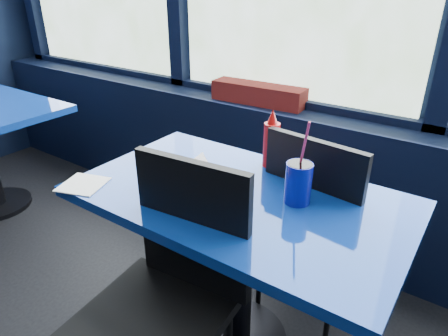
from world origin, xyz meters
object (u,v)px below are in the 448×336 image
(chair_near_back, at_px, (315,218))
(food_basket, at_px, (192,183))
(chair_near_front, at_px, (168,286))
(ketchup_bottle, at_px, (271,141))
(planter_box, at_px, (258,94))
(soda_cup, at_px, (298,182))
(near_table, at_px, (238,235))

(chair_near_back, distance_m, food_basket, 0.58)
(chair_near_front, height_order, food_basket, chair_near_front)
(ketchup_bottle, bearing_deg, chair_near_back, 12.68)
(chair_near_back, relative_size, planter_box, 1.71)
(planter_box, distance_m, food_basket, 1.00)
(food_basket, distance_m, ketchup_bottle, 0.39)
(chair_near_front, xyz_separation_m, ketchup_bottle, (0.02, 0.62, 0.30))
(ketchup_bottle, xyz_separation_m, soda_cup, (0.22, -0.21, -0.03))
(near_table, xyz_separation_m, ketchup_bottle, (-0.02, 0.27, 0.29))
(planter_box, distance_m, soda_cup, 1.02)
(soda_cup, bearing_deg, ketchup_bottle, 136.82)
(ketchup_bottle, bearing_deg, planter_box, 124.52)
(chair_near_front, relative_size, ketchup_bottle, 3.95)
(chair_near_front, bearing_deg, near_table, 77.11)
(food_basket, xyz_separation_m, soda_cup, (0.34, 0.16, 0.04))
(planter_box, relative_size, food_basket, 1.70)
(near_table, xyz_separation_m, soda_cup, (0.20, 0.07, 0.26))
(chair_near_back, distance_m, ketchup_bottle, 0.38)
(food_basket, bearing_deg, ketchup_bottle, 83.00)
(near_table, bearing_deg, chair_near_front, -97.31)
(planter_box, bearing_deg, food_basket, -76.26)
(chair_near_back, xyz_separation_m, ketchup_bottle, (-0.20, -0.05, 0.32))
(near_table, distance_m, ketchup_bottle, 0.40)
(near_table, distance_m, chair_near_front, 0.35)
(near_table, xyz_separation_m, chair_near_back, (0.18, 0.32, -0.03))
(planter_box, height_order, soda_cup, soda_cup)
(planter_box, xyz_separation_m, soda_cup, (0.63, -0.80, -0.03))
(chair_near_front, height_order, chair_near_back, chair_near_front)
(chair_near_back, relative_size, ketchup_bottle, 3.85)
(near_table, relative_size, chair_near_front, 1.25)
(near_table, bearing_deg, ketchup_bottle, 94.78)
(ketchup_bottle, bearing_deg, chair_near_front, -92.02)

